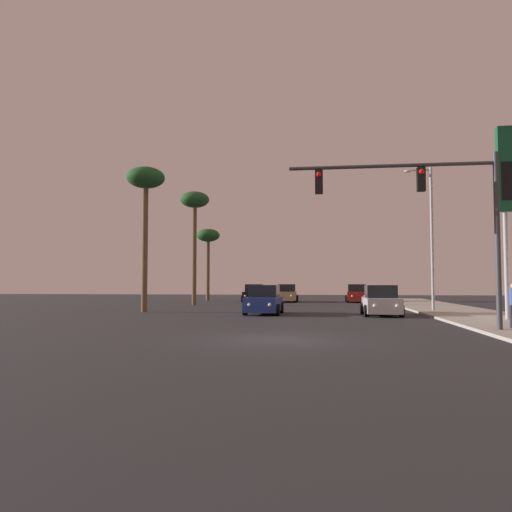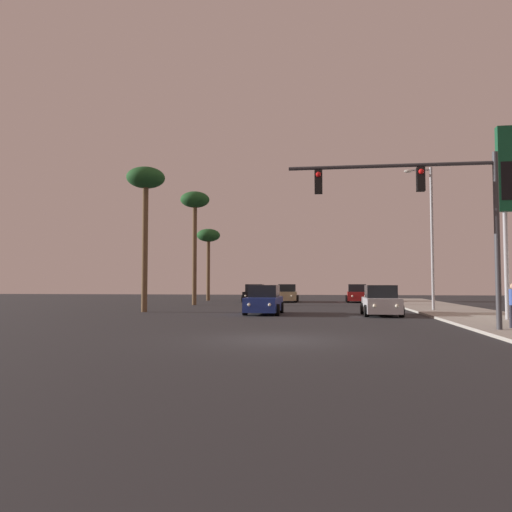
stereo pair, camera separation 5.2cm
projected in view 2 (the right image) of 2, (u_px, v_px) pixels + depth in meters
The scene contains 12 objects.
ground_plane at pixel (277, 340), 15.83m from camera, with size 120.00×120.00×0.00m, color #28282B.
sidewalk_right at pixel (489, 318), 24.46m from camera, with size 5.00×60.00×0.12m.
car_red at pixel (357, 294), 46.57m from camera, with size 2.04×4.34×1.68m.
car_blue at pixel (264, 301), 28.87m from camera, with size 2.04×4.33×1.68m.
car_black at pixel (255, 294), 47.28m from camera, with size 2.04×4.33×1.68m.
car_tan at pixel (287, 294), 47.28m from camera, with size 2.04×4.34×1.68m.
car_silver at pixel (381, 302), 27.61m from camera, with size 2.04×4.31×1.68m.
traffic_light_mast at pixel (433, 204), 18.52m from camera, with size 7.69×0.36×6.50m.
street_lamp at pixel (430, 230), 31.38m from camera, with size 1.74×0.24×9.00m.
palm_tree_mid at pixel (195, 206), 41.22m from camera, with size 2.40×2.40×9.36m.
palm_tree_near at pixel (146, 186), 31.39m from camera, with size 2.40×2.40×9.10m.
palm_tree_far at pixel (208, 239), 51.18m from camera, with size 2.40×2.40×7.35m.
Camera 2 is at (1.46, -15.89, 1.80)m, focal length 35.00 mm.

